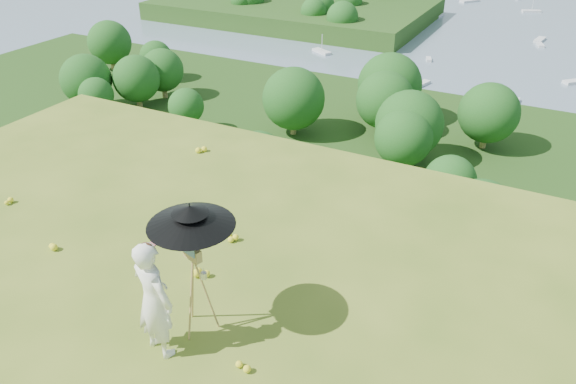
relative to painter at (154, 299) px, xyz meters
The scene contains 12 objects.
ground 1.51m from the painter, 166.61° to the right, with size 14.00×14.00×0.00m, color #536D1F.
forest_slope 45.80m from the painter, 91.99° to the left, with size 140.00×56.00×22.00m, color #19390F.
shoreline_tier 83.32m from the painter, 90.93° to the left, with size 170.00×28.00×8.00m, color slate.
peninsula 175.03m from the painter, 116.22° to the left, with size 90.00×60.00×12.00m, color #19390F, non-canonical shape.
slope_trees 38.18m from the painter, 91.99° to the left, with size 110.00×50.00×6.00m, color #1A5218, non-canonical shape.
harbor_town 80.65m from the painter, 90.93° to the left, with size 110.00×22.00×5.00m, color beige, non-canonical shape.
moored_boats 164.95m from the painter, 94.88° to the left, with size 140.00×140.00×0.70m, color silver, non-canonical shape.
wildflowers 1.45m from the painter, behind, with size 10.00×10.50×0.12m, color yellow, non-canonical shape.
painter is the anchor object (origin of this frame).
field_easel 0.62m from the painter, 68.40° to the left, with size 0.56×0.56×1.46m, color olive, non-canonical shape.
sun_umbrella 0.98m from the painter, 68.92° to the left, with size 1.11×1.11×0.79m, color black, non-canonical shape.
painter_cap 0.81m from the painter, ahead, with size 0.18×0.21×0.10m, color #DC787B, non-canonical shape.
Camera 1 is at (5.20, -3.73, 5.51)m, focal length 35.00 mm.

